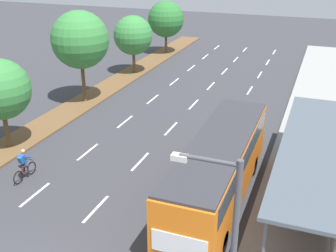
{
  "coord_description": "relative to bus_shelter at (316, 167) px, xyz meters",
  "views": [
    {
      "loc": [
        9.19,
        -8.52,
        11.52
      ],
      "look_at": [
        0.64,
        13.84,
        1.2
      ],
      "focal_mm": 44.74,
      "sensor_mm": 36.0,
      "label": 1
    }
  ],
  "objects": [
    {
      "name": "bus",
      "position": [
        -4.28,
        -1.79,
        0.2
      ],
      "size": [
        2.54,
        11.29,
        3.37
      ],
      "color": "orange",
      "rests_on": "ground"
    },
    {
      "name": "lane_divider_left",
      "position": [
        -13.03,
        8.33,
        -1.86
      ],
      "size": [
        0.14,
        48.29,
        0.01
      ],
      "color": "white",
      "rests_on": "ground"
    },
    {
      "name": "lane_divider_center",
      "position": [
        -9.53,
        8.33,
        -1.86
      ],
      "size": [
        0.14,
        48.29,
        0.01
      ],
      "color": "white",
      "rests_on": "ground"
    },
    {
      "name": "cyclist",
      "position": [
        -14.49,
        -3.3,
        -1.07
      ],
      "size": [
        0.46,
        1.82,
        1.71
      ],
      "color": "black",
      "rests_on": "ground"
    },
    {
      "name": "streetlight",
      "position": [
        -2.11,
        -9.64,
        2.02
      ],
      "size": [
        1.91,
        0.24,
        6.5
      ],
      "color": "#4C4C51",
      "rests_on": "sidewalk_right"
    },
    {
      "name": "median_tree_fourth",
      "position": [
        -17.63,
        17.13,
        1.87
      ],
      "size": [
        3.71,
        3.71,
        5.48
      ],
      "color": "brown",
      "rests_on": "median_strip"
    },
    {
      "name": "lane_divider_right",
      "position": [
        -6.03,
        8.33,
        -1.86
      ],
      "size": [
        0.14,
        48.29,
        0.01
      ],
      "color": "white",
      "rests_on": "ground"
    },
    {
      "name": "median_tree_fifth",
      "position": [
        -17.72,
        25.99,
        2.08
      ],
      "size": [
        4.05,
        4.05,
        5.86
      ],
      "color": "brown",
      "rests_on": "median_strip"
    },
    {
      "name": "median_tree_second",
      "position": [
        -17.86,
        -0.58,
        1.93
      ],
      "size": [
        3.62,
        3.62,
        5.5
      ],
      "color": "brown",
      "rests_on": "median_strip"
    },
    {
      "name": "median_strip",
      "position": [
        -17.83,
        9.69,
        -1.81
      ],
      "size": [
        2.6,
        52.0,
        0.12
      ],
      "primitive_type": "cube",
      "color": "brown",
      "rests_on": "ground"
    },
    {
      "name": "sidewalk_right",
      "position": [
        -0.28,
        9.69,
        -1.79
      ],
      "size": [
        4.5,
        52.0,
        0.15
      ],
      "primitive_type": "cube",
      "color": "gray",
      "rests_on": "ground"
    },
    {
      "name": "bus_shelter",
      "position": [
        0.0,
        0.0,
        0.0
      ],
      "size": [
        2.9,
        13.37,
        2.86
      ],
      "color": "gray",
      "rests_on": "sidewalk_right"
    },
    {
      "name": "median_tree_third",
      "position": [
        -17.82,
        8.28,
        3.14
      ],
      "size": [
        4.39,
        4.39,
        7.09
      ],
      "color": "brown",
      "rests_on": "median_strip"
    }
  ]
}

